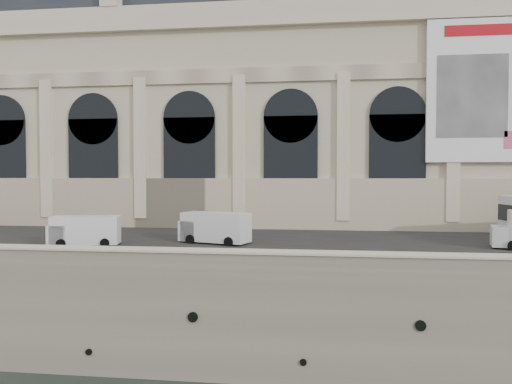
# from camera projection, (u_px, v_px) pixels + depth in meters

# --- Properties ---
(ground) EXTENTS (260.00, 260.00, 0.00)m
(ground) POSITION_uv_depth(u_px,v_px,m) (158.00, 380.00, 27.55)
(ground) COLOR black
(ground) RESTS_ON ground
(quay) EXTENTS (160.00, 70.00, 6.00)m
(quay) POSITION_uv_depth(u_px,v_px,m) (249.00, 242.00, 62.14)
(quay) COLOR gray
(quay) RESTS_ON ground
(street) EXTENTS (160.00, 24.00, 0.06)m
(street) POSITION_uv_depth(u_px,v_px,m) (212.00, 239.00, 41.22)
(street) COLOR #2D2D2D
(street) RESTS_ON quay
(parapet) EXTENTS (160.00, 1.40, 1.21)m
(parapet) POSITION_uv_depth(u_px,v_px,m) (161.00, 259.00, 27.92)
(parapet) COLOR gray
(parapet) RESTS_ON quay
(museum) EXTENTS (69.00, 18.70, 29.10)m
(museum) POSITION_uv_depth(u_px,v_px,m) (193.00, 103.00, 58.22)
(museum) COLOR beige
(museum) RESTS_ON quay
(van_b) EXTENTS (5.35, 2.99, 2.25)m
(van_b) POSITION_uv_depth(u_px,v_px,m) (82.00, 231.00, 37.27)
(van_b) COLOR silver
(van_b) RESTS_ON quay
(van_c) EXTENTS (5.79, 3.59, 2.42)m
(van_c) POSITION_uv_depth(u_px,v_px,m) (212.00, 228.00, 38.68)
(van_c) COLOR silver
(van_c) RESTS_ON quay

